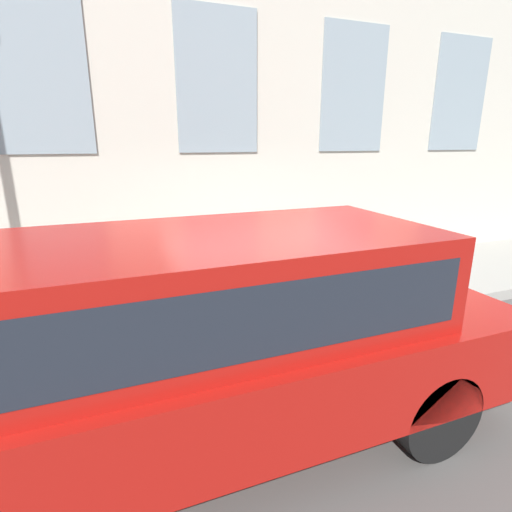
{
  "coord_description": "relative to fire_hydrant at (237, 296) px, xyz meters",
  "views": [
    {
      "loc": [
        -4.13,
        1.93,
        2.49
      ],
      "look_at": [
        0.48,
        0.12,
        1.06
      ],
      "focal_mm": 28.0,
      "sensor_mm": 36.0,
      "label": 1
    }
  ],
  "objects": [
    {
      "name": "sidewalk",
      "position": [
        0.78,
        -0.39,
        -0.47
      ],
      "size": [
        2.45,
        60.0,
        0.17
      ],
      "color": "#9E9B93",
      "rests_on": "ground_plane"
    },
    {
      "name": "ground_plane",
      "position": [
        -0.44,
        -0.39,
        -0.55
      ],
      "size": [
        80.0,
        80.0,
        0.0
      ],
      "primitive_type": "plane",
      "color": "#514F4C"
    },
    {
      "name": "person",
      "position": [
        0.07,
        -0.56,
        0.42
      ],
      "size": [
        0.32,
        0.21,
        1.33
      ],
      "rotation": [
        0.0,
        0.0,
        -2.91
      ],
      "color": "#232328",
      "rests_on": "sidewalk"
    },
    {
      "name": "fire_hydrant",
      "position": [
        0.0,
        0.0,
        0.0
      ],
      "size": [
        0.36,
        0.46,
        0.74
      ],
      "color": "gold",
      "rests_on": "sidewalk"
    },
    {
      "name": "parked_truck_red_near",
      "position": [
        -1.77,
        0.76,
        0.49
      ],
      "size": [
        1.82,
        5.29,
        1.82
      ],
      "color": "black",
      "rests_on": "ground_plane"
    }
  ]
}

